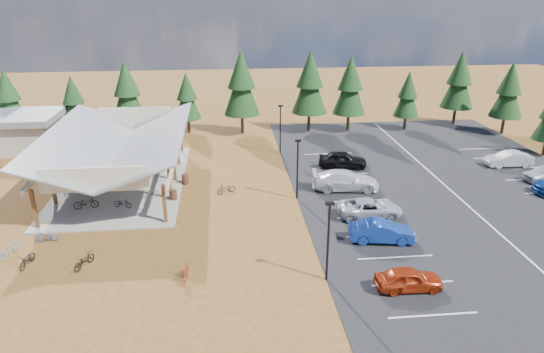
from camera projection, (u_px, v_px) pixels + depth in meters
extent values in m
plane|color=brown|center=(238.00, 211.00, 38.03)|extent=(140.00, 140.00, 0.00)
cube|color=black|center=(447.00, 187.00, 42.53)|extent=(27.00, 44.00, 0.04)
cube|color=gray|center=(124.00, 182.00, 43.56)|extent=(10.60, 18.60, 0.10)
cube|color=#502816|center=(34.00, 209.00, 34.79)|extent=(0.25, 0.25, 3.00)
cube|color=#502816|center=(53.00, 186.00, 38.67)|extent=(0.25, 0.25, 3.00)
cube|color=#502816|center=(68.00, 168.00, 42.56)|extent=(0.25, 0.25, 3.00)
cube|color=#502816|center=(81.00, 153.00, 46.45)|extent=(0.25, 0.25, 3.00)
cube|color=#502816|center=(92.00, 140.00, 50.33)|extent=(0.25, 0.25, 3.00)
cube|color=#502816|center=(164.00, 203.00, 35.65)|extent=(0.25, 0.25, 3.00)
cube|color=#502816|center=(170.00, 182.00, 39.53)|extent=(0.25, 0.25, 3.00)
cube|color=#502816|center=(174.00, 164.00, 43.42)|extent=(0.25, 0.25, 3.00)
cube|color=#502816|center=(178.00, 150.00, 47.31)|extent=(0.25, 0.25, 3.00)
cube|color=#502816|center=(181.00, 137.00, 51.19)|extent=(0.25, 0.25, 3.00)
cube|color=beige|center=(61.00, 152.00, 41.97)|extent=(0.22, 18.00, 0.35)
cube|color=beige|center=(178.00, 148.00, 42.91)|extent=(0.22, 18.00, 0.35)
cube|color=slate|center=(84.00, 141.00, 41.84)|extent=(5.85, 19.40, 2.13)
cube|color=slate|center=(153.00, 139.00, 42.38)|extent=(5.85, 19.40, 2.13)
cube|color=beige|center=(94.00, 180.00, 33.82)|extent=(7.50, 0.15, 1.80)
cube|color=beige|center=(135.00, 116.00, 50.48)|extent=(7.50, 0.15, 1.80)
cube|color=#ADA593|center=(7.00, 135.00, 51.86)|extent=(10.00, 6.00, 3.20)
cube|color=slate|center=(4.00, 118.00, 51.15)|extent=(11.00, 7.00, 0.70)
cylinder|color=black|center=(328.00, 243.00, 28.33)|extent=(0.14, 0.14, 5.00)
cube|color=black|center=(330.00, 203.00, 27.39)|extent=(0.50, 0.25, 0.18)
cylinder|color=black|center=(297.00, 171.00, 39.43)|extent=(0.14, 0.14, 5.00)
cube|color=black|center=(298.00, 141.00, 38.50)|extent=(0.50, 0.25, 0.18)
cylinder|color=black|center=(280.00, 130.00, 50.54)|extent=(0.14, 0.14, 5.00)
cube|color=black|center=(280.00, 106.00, 49.61)|extent=(0.50, 0.25, 0.18)
cylinder|color=#452918|center=(173.00, 195.00, 39.87)|extent=(0.60, 0.60, 0.90)
cylinder|color=#452918|center=(185.00, 179.00, 43.20)|extent=(0.60, 0.60, 0.90)
cylinder|color=#382314|center=(15.00, 131.00, 55.75)|extent=(0.36, 0.36, 1.97)
cone|color=#143313|center=(9.00, 102.00, 54.52)|extent=(3.47, 3.47, 4.73)
cone|color=#143313|center=(5.00, 84.00, 53.79)|extent=(2.68, 2.68, 3.55)
cylinder|color=#382314|center=(78.00, 130.00, 56.28)|extent=(0.36, 0.36, 1.77)
cone|color=#143313|center=(74.00, 105.00, 55.17)|extent=(3.11, 3.11, 4.24)
cone|color=#143313|center=(72.00, 89.00, 54.53)|extent=(2.40, 2.40, 3.18)
cylinder|color=#382314|center=(131.00, 129.00, 56.14)|extent=(0.36, 0.36, 2.17)
cone|color=#143313|center=(128.00, 97.00, 54.79)|extent=(3.83, 3.83, 5.22)
cone|color=#143313|center=(125.00, 78.00, 53.99)|extent=(2.96, 2.96, 3.91)
cylinder|color=#382314|center=(189.00, 126.00, 58.12)|extent=(0.36, 0.36, 1.77)
cone|color=#143313|center=(187.00, 101.00, 57.01)|extent=(3.12, 3.12, 4.26)
cone|color=#143313|center=(186.00, 86.00, 56.36)|extent=(2.41, 2.41, 3.19)
cylinder|color=#382314|center=(242.00, 124.00, 57.72)|extent=(0.36, 0.36, 2.39)
cone|color=#143313|center=(241.00, 90.00, 56.23)|extent=(4.21, 4.21, 5.74)
cone|color=#143313|center=(241.00, 69.00, 55.35)|extent=(3.25, 3.25, 4.31)
cylinder|color=#382314|center=(309.00, 122.00, 58.58)|extent=(0.36, 0.36, 2.36)
cone|color=#143313|center=(310.00, 89.00, 57.11)|extent=(4.16, 4.16, 5.67)
cone|color=#143313|center=(310.00, 69.00, 56.24)|extent=(3.21, 3.21, 4.25)
cylinder|color=#382314|center=(348.00, 122.00, 58.75)|extent=(0.36, 0.36, 2.21)
cone|color=#143313|center=(350.00, 91.00, 57.37)|extent=(3.90, 3.90, 5.31)
cone|color=#143313|center=(351.00, 72.00, 56.56)|extent=(3.01, 3.01, 3.98)
cylinder|color=#382314|center=(405.00, 123.00, 59.39)|extent=(0.36, 0.36, 1.75)
cone|color=#143313|center=(407.00, 99.00, 58.30)|extent=(3.07, 3.07, 4.19)
cone|color=#143313|center=(409.00, 84.00, 57.66)|extent=(2.38, 2.38, 3.14)
cylinder|color=#382314|center=(454.00, 116.00, 61.49)|extent=(0.36, 0.36, 2.26)
cone|color=#143313|center=(459.00, 86.00, 60.08)|extent=(3.97, 3.97, 5.41)
cone|color=#143313|center=(461.00, 67.00, 59.26)|extent=(3.07, 3.07, 4.06)
cylinder|color=#382314|center=(503.00, 125.00, 57.74)|extent=(0.36, 0.36, 2.09)
cone|color=#143313|center=(508.00, 96.00, 56.44)|extent=(3.67, 3.67, 5.01)
cone|color=#143313|center=(511.00, 78.00, 55.67)|extent=(2.84, 2.84, 3.76)
imported|color=black|center=(86.00, 203.00, 38.14)|extent=(1.98, 1.01, 0.99)
imported|color=gray|center=(75.00, 191.00, 40.21)|extent=(1.79, 0.82, 1.04)
imported|color=#27409D|center=(88.00, 169.00, 45.24)|extent=(1.70, 0.63, 0.89)
imported|color=maroon|center=(114.00, 156.00, 48.55)|extent=(1.74, 0.91, 1.01)
imported|color=black|center=(123.00, 203.00, 38.32)|extent=(1.61, 0.98, 0.80)
imported|color=gray|center=(151.00, 193.00, 40.14)|extent=(1.52, 0.62, 0.89)
imported|color=navy|center=(142.00, 162.00, 47.00)|extent=(1.86, 1.06, 0.93)
imported|color=maroon|center=(148.00, 152.00, 50.09)|extent=(1.52, 0.71, 0.88)
imported|color=black|center=(27.00, 260.00, 30.51)|extent=(0.90, 1.78, 0.89)
imported|color=#979AA0|center=(10.00, 249.00, 31.63)|extent=(1.22, 1.74, 1.03)
imported|color=#12519B|center=(47.00, 237.00, 33.40)|extent=(1.57, 0.70, 0.80)
imported|color=#9B3316|center=(186.00, 272.00, 28.97)|extent=(0.67, 1.84, 1.08)
imported|color=black|center=(84.00, 260.00, 30.38)|extent=(1.36, 1.88, 0.94)
imported|color=black|center=(226.00, 189.00, 41.18)|extent=(1.77, 1.31, 0.89)
imported|color=#9A280C|center=(409.00, 279.00, 28.03)|extent=(3.92, 1.63, 1.33)
imported|color=navy|center=(382.00, 232.00, 33.29)|extent=(4.64, 2.19, 1.47)
imported|color=#AAADB3|center=(370.00, 208.00, 36.93)|extent=(4.99, 2.38, 1.37)
imported|color=silver|center=(345.00, 180.00, 41.80)|extent=(5.96, 2.98, 1.66)
imported|color=black|center=(343.00, 160.00, 46.93)|extent=(4.89, 2.71, 1.57)
imported|color=#B7B7B7|center=(509.00, 159.00, 47.24)|extent=(4.49, 1.60, 1.47)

